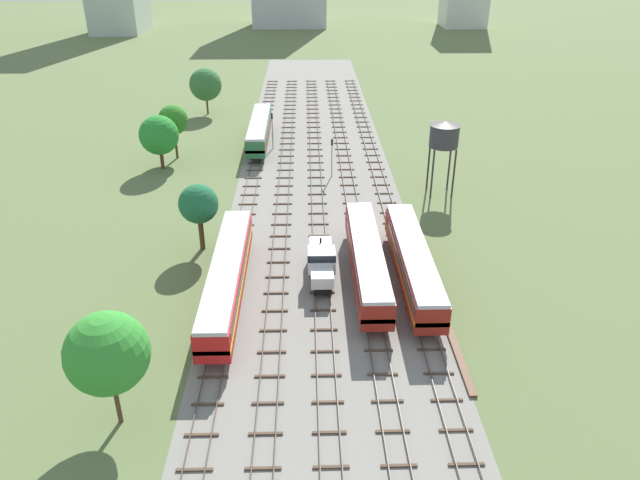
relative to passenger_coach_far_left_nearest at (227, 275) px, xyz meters
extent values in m
plane|color=#5B6B3D|center=(8.82, 28.27, -2.61)|extent=(480.00, 480.00, 0.00)
cube|color=gray|center=(8.82, 28.27, -2.61)|extent=(21.64, 176.00, 0.01)
cube|color=#47382D|center=(-0.72, 29.27, -2.40)|extent=(0.07, 126.00, 0.15)
cube|color=#47382D|center=(0.72, 29.27, -2.40)|extent=(0.07, 126.00, 0.15)
cube|color=brown|center=(0.00, -20.23, -2.54)|extent=(2.40, 0.22, 0.14)
cube|color=brown|center=(0.00, -17.23, -2.54)|extent=(2.40, 0.22, 0.14)
cube|color=brown|center=(0.00, -14.23, -2.54)|extent=(2.40, 0.22, 0.14)
cube|color=brown|center=(0.00, -11.23, -2.54)|extent=(2.40, 0.22, 0.14)
cube|color=brown|center=(0.00, -8.23, -2.54)|extent=(2.40, 0.22, 0.14)
cube|color=brown|center=(0.00, -5.23, -2.54)|extent=(2.40, 0.22, 0.14)
cube|color=brown|center=(0.00, -2.23, -2.54)|extent=(2.40, 0.22, 0.14)
cube|color=brown|center=(0.00, 0.77, -2.54)|extent=(2.40, 0.22, 0.14)
cube|color=brown|center=(0.00, 3.77, -2.54)|extent=(2.40, 0.22, 0.14)
cube|color=brown|center=(0.00, 6.77, -2.54)|extent=(2.40, 0.22, 0.14)
cube|color=brown|center=(0.00, 9.77, -2.54)|extent=(2.40, 0.22, 0.14)
cube|color=brown|center=(0.00, 12.77, -2.54)|extent=(2.40, 0.22, 0.14)
cube|color=brown|center=(0.00, 15.77, -2.54)|extent=(2.40, 0.22, 0.14)
cube|color=brown|center=(0.00, 18.77, -2.54)|extent=(2.40, 0.22, 0.14)
cube|color=brown|center=(0.00, 21.77, -2.54)|extent=(2.40, 0.22, 0.14)
cube|color=brown|center=(0.00, 24.77, -2.54)|extent=(2.40, 0.22, 0.14)
cube|color=brown|center=(0.00, 27.77, -2.54)|extent=(2.40, 0.22, 0.14)
cube|color=brown|center=(0.00, 30.77, -2.54)|extent=(2.40, 0.22, 0.14)
cube|color=brown|center=(0.00, 33.77, -2.54)|extent=(2.40, 0.22, 0.14)
cube|color=brown|center=(0.00, 36.77, -2.54)|extent=(2.40, 0.22, 0.14)
cube|color=brown|center=(0.00, 39.77, -2.54)|extent=(2.40, 0.22, 0.14)
cube|color=brown|center=(0.00, 42.77, -2.54)|extent=(2.40, 0.22, 0.14)
cube|color=brown|center=(0.00, 45.77, -2.54)|extent=(2.40, 0.22, 0.14)
cube|color=brown|center=(0.00, 48.77, -2.54)|extent=(2.40, 0.22, 0.14)
cube|color=brown|center=(0.00, 51.77, -2.54)|extent=(2.40, 0.22, 0.14)
cube|color=brown|center=(0.00, 54.77, -2.54)|extent=(2.40, 0.22, 0.14)
cube|color=brown|center=(0.00, 57.77, -2.54)|extent=(2.40, 0.22, 0.14)
cube|color=brown|center=(0.00, 60.77, -2.54)|extent=(2.40, 0.22, 0.14)
cube|color=brown|center=(0.00, 63.77, -2.54)|extent=(2.40, 0.22, 0.14)
cube|color=brown|center=(0.00, 66.77, -2.54)|extent=(2.40, 0.22, 0.14)
cube|color=brown|center=(0.00, 69.77, -2.54)|extent=(2.40, 0.22, 0.14)
cube|color=brown|center=(0.00, 72.77, -2.54)|extent=(2.40, 0.22, 0.14)
cube|color=brown|center=(0.00, 75.77, -2.54)|extent=(2.40, 0.22, 0.14)
cube|color=brown|center=(0.00, 78.77, -2.54)|extent=(2.40, 0.22, 0.14)
cube|color=brown|center=(0.00, 81.77, -2.54)|extent=(2.40, 0.22, 0.14)
cube|color=brown|center=(0.00, 84.77, -2.54)|extent=(2.40, 0.22, 0.14)
cube|color=brown|center=(0.00, 87.77, -2.54)|extent=(2.40, 0.22, 0.14)
cube|color=brown|center=(0.00, 90.77, -2.54)|extent=(2.40, 0.22, 0.14)
cube|color=#47382D|center=(3.69, 29.27, -2.40)|extent=(0.07, 126.00, 0.15)
cube|color=#47382D|center=(5.13, 29.27, -2.40)|extent=(0.07, 126.00, 0.15)
cube|color=brown|center=(4.41, -20.23, -2.54)|extent=(2.40, 0.22, 0.14)
cube|color=brown|center=(4.41, -17.23, -2.54)|extent=(2.40, 0.22, 0.14)
cube|color=brown|center=(4.41, -14.23, -2.54)|extent=(2.40, 0.22, 0.14)
cube|color=brown|center=(4.41, -11.23, -2.54)|extent=(2.40, 0.22, 0.14)
cube|color=brown|center=(4.41, -8.23, -2.54)|extent=(2.40, 0.22, 0.14)
cube|color=brown|center=(4.41, -5.23, -2.54)|extent=(2.40, 0.22, 0.14)
cube|color=brown|center=(4.41, -2.23, -2.54)|extent=(2.40, 0.22, 0.14)
cube|color=brown|center=(4.41, 0.77, -2.54)|extent=(2.40, 0.22, 0.14)
cube|color=brown|center=(4.41, 3.77, -2.54)|extent=(2.40, 0.22, 0.14)
cube|color=brown|center=(4.41, 6.77, -2.54)|extent=(2.40, 0.22, 0.14)
cube|color=brown|center=(4.41, 9.77, -2.54)|extent=(2.40, 0.22, 0.14)
cube|color=brown|center=(4.41, 12.77, -2.54)|extent=(2.40, 0.22, 0.14)
cube|color=brown|center=(4.41, 15.77, -2.54)|extent=(2.40, 0.22, 0.14)
cube|color=brown|center=(4.41, 18.77, -2.54)|extent=(2.40, 0.22, 0.14)
cube|color=brown|center=(4.41, 21.77, -2.54)|extent=(2.40, 0.22, 0.14)
cube|color=brown|center=(4.41, 24.77, -2.54)|extent=(2.40, 0.22, 0.14)
cube|color=brown|center=(4.41, 27.77, -2.54)|extent=(2.40, 0.22, 0.14)
cube|color=brown|center=(4.41, 30.77, -2.54)|extent=(2.40, 0.22, 0.14)
cube|color=brown|center=(4.41, 33.77, -2.54)|extent=(2.40, 0.22, 0.14)
cube|color=brown|center=(4.41, 36.77, -2.54)|extent=(2.40, 0.22, 0.14)
cube|color=brown|center=(4.41, 39.77, -2.54)|extent=(2.40, 0.22, 0.14)
cube|color=brown|center=(4.41, 42.77, -2.54)|extent=(2.40, 0.22, 0.14)
cube|color=brown|center=(4.41, 45.77, -2.54)|extent=(2.40, 0.22, 0.14)
cube|color=brown|center=(4.41, 48.77, -2.54)|extent=(2.40, 0.22, 0.14)
cube|color=brown|center=(4.41, 51.77, -2.54)|extent=(2.40, 0.22, 0.14)
cube|color=brown|center=(4.41, 54.77, -2.54)|extent=(2.40, 0.22, 0.14)
cube|color=brown|center=(4.41, 57.77, -2.54)|extent=(2.40, 0.22, 0.14)
cube|color=brown|center=(4.41, 60.77, -2.54)|extent=(2.40, 0.22, 0.14)
cube|color=brown|center=(4.41, 63.77, -2.54)|extent=(2.40, 0.22, 0.14)
cube|color=brown|center=(4.41, 66.77, -2.54)|extent=(2.40, 0.22, 0.14)
cube|color=brown|center=(4.41, 69.77, -2.54)|extent=(2.40, 0.22, 0.14)
cube|color=brown|center=(4.41, 72.77, -2.54)|extent=(2.40, 0.22, 0.14)
cube|color=brown|center=(4.41, 75.77, -2.54)|extent=(2.40, 0.22, 0.14)
cube|color=brown|center=(4.41, 78.77, -2.54)|extent=(2.40, 0.22, 0.14)
cube|color=brown|center=(4.41, 81.77, -2.54)|extent=(2.40, 0.22, 0.14)
cube|color=brown|center=(4.41, 84.77, -2.54)|extent=(2.40, 0.22, 0.14)
cube|color=brown|center=(4.41, 87.77, -2.54)|extent=(2.40, 0.22, 0.14)
cube|color=brown|center=(4.41, 90.77, -2.54)|extent=(2.40, 0.22, 0.14)
cube|color=#47382D|center=(8.10, 29.27, -2.40)|extent=(0.07, 126.00, 0.15)
cube|color=#47382D|center=(9.54, 29.27, -2.40)|extent=(0.07, 126.00, 0.15)
cube|color=brown|center=(8.82, -20.23, -2.54)|extent=(2.40, 0.22, 0.14)
cube|color=brown|center=(8.82, -17.23, -2.54)|extent=(2.40, 0.22, 0.14)
cube|color=brown|center=(8.82, -14.23, -2.54)|extent=(2.40, 0.22, 0.14)
cube|color=brown|center=(8.82, -11.23, -2.54)|extent=(2.40, 0.22, 0.14)
cube|color=brown|center=(8.82, -8.23, -2.54)|extent=(2.40, 0.22, 0.14)
cube|color=brown|center=(8.82, -5.23, -2.54)|extent=(2.40, 0.22, 0.14)
cube|color=brown|center=(8.82, -2.23, -2.54)|extent=(2.40, 0.22, 0.14)
cube|color=brown|center=(8.82, 0.77, -2.54)|extent=(2.40, 0.22, 0.14)
cube|color=brown|center=(8.82, 3.77, -2.54)|extent=(2.40, 0.22, 0.14)
cube|color=brown|center=(8.82, 6.77, -2.54)|extent=(2.40, 0.22, 0.14)
cube|color=brown|center=(8.82, 9.77, -2.54)|extent=(2.40, 0.22, 0.14)
cube|color=brown|center=(8.82, 12.77, -2.54)|extent=(2.40, 0.22, 0.14)
cube|color=brown|center=(8.82, 15.77, -2.54)|extent=(2.40, 0.22, 0.14)
cube|color=brown|center=(8.82, 18.77, -2.54)|extent=(2.40, 0.22, 0.14)
cube|color=brown|center=(8.82, 21.77, -2.54)|extent=(2.40, 0.22, 0.14)
cube|color=brown|center=(8.82, 24.77, -2.54)|extent=(2.40, 0.22, 0.14)
cube|color=brown|center=(8.82, 27.77, -2.54)|extent=(2.40, 0.22, 0.14)
cube|color=brown|center=(8.82, 30.77, -2.54)|extent=(2.40, 0.22, 0.14)
cube|color=brown|center=(8.82, 33.77, -2.54)|extent=(2.40, 0.22, 0.14)
cube|color=brown|center=(8.82, 36.77, -2.54)|extent=(2.40, 0.22, 0.14)
cube|color=brown|center=(8.82, 39.77, -2.54)|extent=(2.40, 0.22, 0.14)
cube|color=brown|center=(8.82, 42.77, -2.54)|extent=(2.40, 0.22, 0.14)
cube|color=brown|center=(8.82, 45.77, -2.54)|extent=(2.40, 0.22, 0.14)
cube|color=brown|center=(8.82, 48.77, -2.54)|extent=(2.40, 0.22, 0.14)
cube|color=brown|center=(8.82, 51.77, -2.54)|extent=(2.40, 0.22, 0.14)
cube|color=brown|center=(8.82, 54.77, -2.54)|extent=(2.40, 0.22, 0.14)
cube|color=brown|center=(8.82, 57.77, -2.54)|extent=(2.40, 0.22, 0.14)
cube|color=brown|center=(8.82, 60.77, -2.54)|extent=(2.40, 0.22, 0.14)
cube|color=brown|center=(8.82, 63.77, -2.54)|extent=(2.40, 0.22, 0.14)
cube|color=brown|center=(8.82, 66.77, -2.54)|extent=(2.40, 0.22, 0.14)
cube|color=brown|center=(8.82, 69.77, -2.54)|extent=(2.40, 0.22, 0.14)
cube|color=brown|center=(8.82, 72.77, -2.54)|extent=(2.40, 0.22, 0.14)
cube|color=brown|center=(8.82, 75.77, -2.54)|extent=(2.40, 0.22, 0.14)
cube|color=brown|center=(8.82, 78.77, -2.54)|extent=(2.40, 0.22, 0.14)
cube|color=brown|center=(8.82, 81.77, -2.54)|extent=(2.40, 0.22, 0.14)
cube|color=brown|center=(8.82, 84.77, -2.54)|extent=(2.40, 0.22, 0.14)
cube|color=brown|center=(8.82, 87.77, -2.54)|extent=(2.40, 0.22, 0.14)
cube|color=brown|center=(8.82, 90.77, -2.54)|extent=(2.40, 0.22, 0.14)
cube|color=#47382D|center=(12.51, 29.27, -2.40)|extent=(0.07, 126.00, 0.15)
cube|color=#47382D|center=(13.95, 29.27, -2.40)|extent=(0.07, 126.00, 0.15)
cube|color=brown|center=(13.23, -20.23, -2.54)|extent=(2.40, 0.22, 0.14)
cube|color=brown|center=(13.23, -17.23, -2.54)|extent=(2.40, 0.22, 0.14)
cube|color=brown|center=(13.23, -14.23, -2.54)|extent=(2.40, 0.22, 0.14)
cube|color=brown|center=(13.23, -11.23, -2.54)|extent=(2.40, 0.22, 0.14)
cube|color=brown|center=(13.23, -8.23, -2.54)|extent=(2.40, 0.22, 0.14)
cube|color=brown|center=(13.23, -5.23, -2.54)|extent=(2.40, 0.22, 0.14)
cube|color=brown|center=(13.23, -2.23, -2.54)|extent=(2.40, 0.22, 0.14)
cube|color=brown|center=(13.23, 0.77, -2.54)|extent=(2.40, 0.22, 0.14)
cube|color=brown|center=(13.23, 3.77, -2.54)|extent=(2.40, 0.22, 0.14)
cube|color=brown|center=(13.23, 6.77, -2.54)|extent=(2.40, 0.22, 0.14)
cube|color=brown|center=(13.23, 9.77, -2.54)|extent=(2.40, 0.22, 0.14)
cube|color=brown|center=(13.23, 12.77, -2.54)|extent=(2.40, 0.22, 0.14)
cube|color=brown|center=(13.23, 15.77, -2.54)|extent=(2.40, 0.22, 0.14)
cube|color=brown|center=(13.23, 18.77, -2.54)|extent=(2.40, 0.22, 0.14)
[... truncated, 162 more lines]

